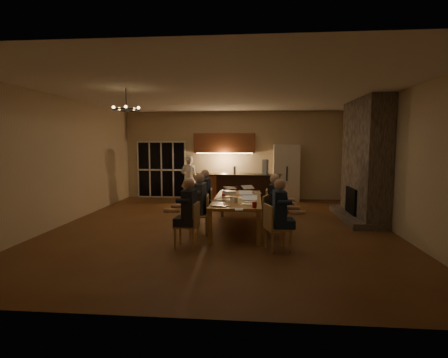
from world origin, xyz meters
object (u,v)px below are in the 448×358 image
Objects in this scene: chair_left_far at (204,206)px; mug_front at (232,199)px; person_left_mid at (200,204)px; mug_mid at (245,193)px; chandelier at (126,110)px; can_silver at (236,200)px; person_right_near at (279,215)px; dining_table at (238,214)px; chair_left_near at (186,225)px; plate_near at (250,202)px; standing_person at (189,179)px; bar_blender at (265,167)px; redcup_near at (255,205)px; plate_left at (222,203)px; chair_right_mid at (274,216)px; mug_back at (223,192)px; refrigerator at (286,173)px; person_right_mid at (275,205)px; redcup_mid at (224,193)px; chair_right_near at (278,227)px; laptop_f at (249,188)px; chair_right_far at (274,207)px; can_cola at (237,188)px; plate_far at (257,193)px; chair_left_mid at (199,215)px; laptop_c at (229,192)px; laptop_d at (246,194)px; laptop_e at (231,187)px; bar_island at (248,191)px; laptop_b at (249,199)px; person_left_far at (205,196)px; bar_bottle at (235,170)px.

chair_left_far is 8.90× the size of mug_front.
mug_mid is at bearing 142.34° from person_left_mid.
chandelier is 3.03m from can_silver.
mug_mid is at bearing 14.38° from person_right_near.
chair_left_near is at bearing -120.61° from dining_table.
chandelier reaches higher than person_left_mid.
chair_left_near reaches higher than plate_near.
standing_person is 3.48× the size of bar_blender.
redcup_near reaches higher than dining_table.
bar_blender reaches higher than plate_left.
chair_right_mid reaches higher than mug_back.
mug_mid is at bearing -109.84° from refrigerator.
mug_mid is (-0.69, 1.08, 0.11)m from person_right_mid.
redcup_mid is at bearing -88.18° from bar_blender.
bar_blender reaches higher than person_right_mid.
mug_mid is (-0.69, 1.09, 0.36)m from chair_right_mid.
chair_right_near is 2.78× the size of laptop_f.
chair_right_far is (-0.61, -3.78, -0.55)m from refrigerator.
mug_back is 0.68m from can_cola.
can_cola is 0.53× the size of plate_far.
chair_left_mid is 2.78× the size of laptop_c.
chair_right_near is 1.74m from laptop_d.
standing_person reaches higher than laptop_d.
can_silver is at bearing -75.62° from bar_blender.
chair_left_far is at bearing 51.99° from laptop_e.
can_cola is at bearing 54.61° from chair_right_far.
standing_person reaches higher than laptop_e.
chair_left_mid is 0.64× the size of person_right_mid.
bar_island is 16.99× the size of can_silver.
laptop_b reaches higher than chair_left_near.
chair_left_far is 2.78m from chair_right_near.
chair_left_far is at bearing 35.18° from person_right_near.
chair_left_mid is (-2.35, -4.85, -0.55)m from refrigerator.
person_left_far reaches higher than chair_right_near.
redcup_near is 1.00× the size of redcup_mid.
mug_back is at bearing 101.57° from chair_left_far.
redcup_mid is at bearing 147.09° from chair_left_mid.
dining_table is 1.10m from person_left_far.
person_right_mid reaches higher than bar_bottle.
chair_left_mid reaches higher than plate_left.
laptop_b is 2.00m from laptop_e.
chair_right_far is at bearing 30.15° from dining_table.
chair_left_far is 2.07m from person_right_mid.
plate_far is (0.31, 0.27, -0.04)m from mug_mid.
laptop_f is at bearing 124.28° from standing_person.
redcup_near is at bearing 32.73° from chair_right_near.
mug_front is at bearing 107.61° from laptop_e.
refrigerator is 4.00m from mug_mid.
dining_table is (-1.51, -4.30, -0.62)m from refrigerator.
redcup_near is at bearing -53.63° from can_silver.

